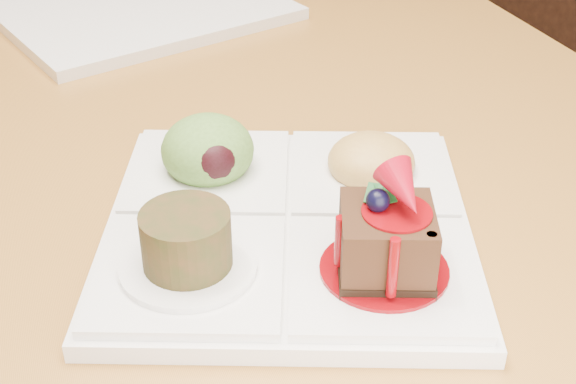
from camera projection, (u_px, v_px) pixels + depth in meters
name	position (u px, v px, depth m)	size (l,w,h in m)	color
ground	(88.00, 380.00, 1.43)	(6.00, 6.00, 0.00)	#552B18
dining_table	(18.00, 12.00, 1.06)	(1.00, 1.80, 0.75)	#A56F2A
chair_right	(529.00, 33.00, 1.33)	(0.56, 0.56, 0.98)	#311B10
sampler_plate	(286.00, 211.00, 0.51)	(0.30, 0.30, 0.09)	white
second_plate	(130.00, 3.00, 0.88)	(0.28, 0.28, 0.01)	white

